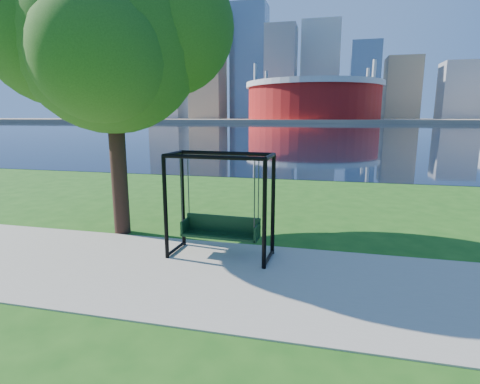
% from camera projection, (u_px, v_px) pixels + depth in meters
% --- Properties ---
extents(ground, '(900.00, 900.00, 0.00)m').
position_uv_depth(ground, '(240.00, 268.00, 8.08)').
color(ground, '#1E5114').
rests_on(ground, ground).
extents(path, '(120.00, 4.00, 0.03)m').
position_uv_depth(path, '(234.00, 277.00, 7.60)').
color(path, '#9E937F').
rests_on(path, ground).
extents(river, '(900.00, 180.00, 0.02)m').
position_uv_depth(river, '(325.00, 129.00, 105.29)').
color(river, black).
rests_on(river, ground).
extents(far_bank, '(900.00, 228.00, 2.00)m').
position_uv_depth(far_bank, '(330.00, 120.00, 299.54)').
color(far_bank, '#937F60').
rests_on(far_bank, ground).
extents(stadium, '(83.00, 83.00, 32.00)m').
position_uv_depth(stadium, '(313.00, 99.00, 231.58)').
color(stadium, maroon).
rests_on(stadium, far_bank).
extents(skyline, '(392.00, 66.00, 96.50)m').
position_uv_depth(skyline, '(326.00, 77.00, 306.45)').
color(skyline, gray).
rests_on(skyline, far_bank).
extents(swing, '(2.41, 1.12, 2.43)m').
position_uv_depth(swing, '(220.00, 208.00, 8.56)').
color(swing, black).
rests_on(swing, ground).
extents(park_tree, '(6.13, 5.53, 7.61)m').
position_uv_depth(park_tree, '(110.00, 35.00, 9.62)').
color(park_tree, black).
rests_on(park_tree, ground).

